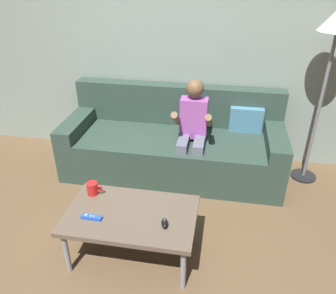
# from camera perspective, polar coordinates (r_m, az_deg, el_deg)

# --- Properties ---
(ground_plane) EXTENTS (9.82, 9.82, 0.00)m
(ground_plane) POSITION_cam_1_polar(r_m,az_deg,el_deg) (2.45, -9.47, -22.12)
(ground_plane) COLOR brown
(wall_back) EXTENTS (4.91, 0.05, 2.50)m
(wall_back) POSITION_cam_1_polar(r_m,az_deg,el_deg) (3.42, -0.75, 18.35)
(wall_back) COLOR gray
(wall_back) RESTS_ON ground
(couch) EXTENTS (2.10, 0.80, 0.80)m
(couch) POSITION_cam_1_polar(r_m,az_deg,el_deg) (3.36, 1.04, 0.45)
(couch) COLOR #2D4238
(couch) RESTS_ON ground
(person_seated_on_couch) EXTENTS (0.35, 0.42, 0.99)m
(person_seated_on_couch) POSITION_cam_1_polar(r_m,az_deg,el_deg) (3.04, 4.16, 3.13)
(person_seated_on_couch) COLOR slate
(person_seated_on_couch) RESTS_ON ground
(coffee_table) EXTENTS (0.89, 0.55, 0.38)m
(coffee_table) POSITION_cam_1_polar(r_m,az_deg,el_deg) (2.37, -6.27, -11.75)
(coffee_table) COLOR brown
(coffee_table) RESTS_ON ground
(game_remote_blue_near_edge) EXTENTS (0.14, 0.04, 0.03)m
(game_remote_blue_near_edge) POSITION_cam_1_polar(r_m,az_deg,el_deg) (2.34, -12.82, -11.54)
(game_remote_blue_near_edge) COLOR blue
(game_remote_blue_near_edge) RESTS_ON coffee_table
(nunchuk_black) EXTENTS (0.06, 0.10, 0.05)m
(nunchuk_black) POSITION_cam_1_polar(r_m,az_deg,el_deg) (2.23, -0.58, -12.77)
(nunchuk_black) COLOR black
(nunchuk_black) RESTS_ON coffee_table
(coffee_mug) EXTENTS (0.12, 0.08, 0.09)m
(coffee_mug) POSITION_cam_1_polar(r_m,az_deg,el_deg) (2.54, -12.62, -6.87)
(coffee_mug) COLOR red
(coffee_mug) RESTS_ON coffee_table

